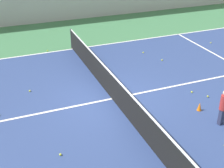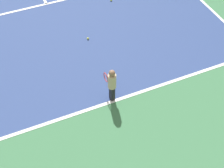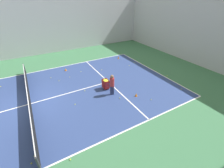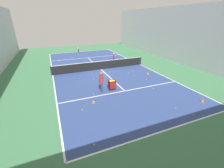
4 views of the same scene
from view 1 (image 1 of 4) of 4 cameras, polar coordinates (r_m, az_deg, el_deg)
The scene contains 17 objects.
ground_plane at distance 11.83m, azimuth 0.00°, elevation -2.73°, with size 38.35×38.35×0.00m, color #3D754C.
court_playing_area at distance 11.83m, azimuth 0.00°, elevation -2.72°, with size 11.16×23.63×0.00m.
line_sideline_right at distance 16.63m, azimuth -7.20°, elevation 6.37°, with size 0.10×23.63×0.00m, color white.
line_centre_service at distance 11.82m, azimuth 0.00°, elevation -2.71°, with size 0.10×12.99×0.00m, color white.
tennis_net at distance 11.56m, azimuth 0.00°, elevation -0.39°, with size 11.46×0.10×1.06m.
child_midcourt at distance 10.67m, azimuth 19.73°, elevation -3.66°, with size 0.32×0.32×1.27m.
training_cone_2 at distance 11.47m, azimuth 15.71°, elevation -3.99°, with size 0.16×0.16×0.32m, color orange.
tennis_ball_3 at distance 12.46m, azimuth 17.12°, elevation -2.18°, with size 0.07×0.07×0.07m, color yellow.
tennis_ball_6 at distance 12.61m, azimuth 14.38°, elevation -1.43°, with size 0.07×0.07×0.07m, color yellow.
tennis_ball_7 at distance 18.15m, azimuth 17.61°, elevation 7.22°, with size 0.07×0.07×0.07m, color yellow.
tennis_ball_10 at distance 9.29m, azimuth -9.42°, elevation -12.60°, with size 0.07×0.07×0.07m, color yellow.
tennis_ball_16 at distance 16.04m, azimuth 5.73°, elevation 5.76°, with size 0.07×0.07×0.07m, color yellow.
tennis_ball_24 at distance 16.22m, azimuth -5.44°, elevation 6.03°, with size 0.07×0.07×0.07m, color yellow.
tennis_ball_25 at distance 15.90m, azimuth -5.72°, elevation 5.55°, with size 0.07×0.07×0.07m, color yellow.
tennis_ball_27 at distance 12.71m, azimuth -14.80°, elevation -1.23°, with size 0.07×0.07×0.07m, color yellow.
tennis_ball_28 at distance 16.54m, azimuth -11.73°, elevation 6.00°, with size 0.07×0.07×0.07m, color yellow.
tennis_ball_29 at distance 15.25m, azimuth 9.13°, elevation 4.35°, with size 0.07×0.07×0.07m, color yellow.
Camera 1 is at (-9.47, 3.79, 5.98)m, focal length 50.00 mm.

